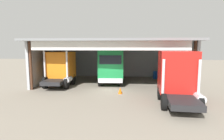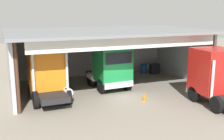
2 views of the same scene
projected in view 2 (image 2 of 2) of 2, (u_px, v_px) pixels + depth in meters
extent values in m
plane|color=gray|center=(128.00, 100.00, 19.54)|extent=(80.00, 80.00, 0.00)
cube|color=#ADB2B7|center=(91.00, 52.00, 26.78)|extent=(15.11, 0.24, 4.51)
cube|color=#ADB2B7|center=(10.00, 66.00, 20.15)|extent=(0.24, 8.51, 4.51)
cube|color=#ADB2B7|center=(182.00, 54.00, 25.70)|extent=(0.24, 8.51, 4.51)
cube|color=gray|center=(109.00, 31.00, 21.90)|extent=(15.71, 9.67, 0.20)
cylinder|color=#4C2D1E|center=(17.00, 78.00, 16.52)|extent=(0.24, 0.24, 4.51)
cylinder|color=#4C2D1E|center=(210.00, 61.00, 21.89)|extent=(0.24, 0.24, 4.51)
cube|color=white|center=(131.00, 42.00, 18.25)|extent=(13.60, 0.12, 0.90)
cube|color=orange|center=(47.00, 70.00, 19.24)|extent=(2.47, 2.62, 2.67)
cube|color=black|center=(43.00, 60.00, 20.32)|extent=(2.06, 0.09, 0.80)
cube|color=silver|center=(44.00, 85.00, 20.75)|extent=(2.31, 0.20, 0.44)
cube|color=#232326|center=(52.00, 95.00, 18.11)|extent=(1.86, 2.91, 0.36)
cylinder|color=silver|center=(33.00, 76.00, 17.54)|extent=(0.18, 0.18, 3.07)
cylinder|color=silver|center=(67.00, 73.00, 18.37)|extent=(0.18, 0.18, 3.07)
cylinder|color=silver|center=(67.00, 91.00, 18.77)|extent=(0.58, 1.21, 0.56)
cylinder|color=black|center=(31.00, 91.00, 19.63)|extent=(0.32, 1.14, 1.14)
cylinder|color=black|center=(61.00, 88.00, 20.44)|extent=(0.32, 1.14, 1.14)
cylinder|color=black|center=(36.00, 100.00, 17.74)|extent=(0.32, 1.14, 1.14)
cylinder|color=black|center=(68.00, 96.00, 18.55)|extent=(0.32, 1.14, 1.14)
cube|color=#197F3D|center=(112.00, 62.00, 21.46)|extent=(2.61, 2.41, 2.86)
cube|color=black|center=(119.00, 58.00, 20.33)|extent=(2.12, 0.17, 0.86)
cube|color=silver|center=(119.00, 85.00, 20.73)|extent=(2.38, 0.29, 0.44)
cube|color=#232326|center=(103.00, 76.00, 23.45)|extent=(2.05, 3.52, 0.36)
cylinder|color=silver|center=(118.00, 60.00, 23.10)|extent=(0.18, 0.18, 3.09)
cylinder|color=silver|center=(93.00, 62.00, 22.17)|extent=(0.18, 0.18, 3.09)
cylinder|color=silver|center=(92.00, 77.00, 22.69)|extent=(0.62, 1.23, 0.56)
cylinder|color=black|center=(127.00, 83.00, 21.87)|extent=(0.36, 1.17, 1.16)
cylinder|color=black|center=(102.00, 86.00, 20.96)|extent=(0.36, 1.17, 1.16)
cylinder|color=black|center=(115.00, 77.00, 23.94)|extent=(0.36, 1.17, 1.16)
cylinder|color=black|center=(91.00, 79.00, 23.03)|extent=(0.36, 1.17, 1.16)
cube|color=red|center=(213.00, 70.00, 18.64)|extent=(2.62, 2.60, 2.94)
cube|color=black|center=(203.00, 60.00, 19.68)|extent=(2.09, 0.20, 0.88)
cube|color=silver|center=(200.00, 88.00, 20.15)|extent=(2.35, 0.32, 0.44)
cylinder|color=silver|center=(212.00, 82.00, 17.11)|extent=(0.18, 0.18, 2.70)
cylinder|color=black|center=(194.00, 94.00, 19.12)|extent=(0.37, 1.07, 1.05)
cylinder|color=black|center=(220.00, 91.00, 19.78)|extent=(0.37, 1.07, 1.05)
cylinder|color=black|center=(216.00, 105.00, 16.94)|extent=(0.37, 1.07, 1.05)
cylinder|color=#194CB2|center=(144.00, 69.00, 27.79)|extent=(0.58, 0.58, 0.93)
cube|color=black|center=(154.00, 69.00, 27.65)|extent=(0.90, 0.60, 1.00)
cone|color=orange|center=(144.00, 97.00, 19.34)|extent=(0.36, 0.36, 0.56)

